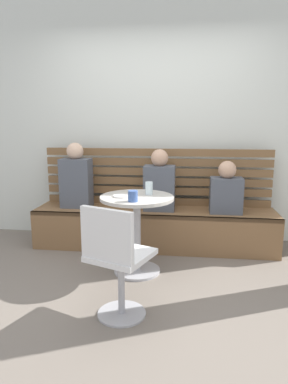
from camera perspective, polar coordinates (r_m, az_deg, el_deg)
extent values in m
plane|color=#70665B|center=(2.88, -0.72, -17.51)|extent=(8.00, 8.00, 0.00)
cube|color=silver|center=(4.15, 2.38, 12.24)|extent=(5.20, 0.10, 2.90)
cube|color=brown|center=(3.89, 1.69, -6.09)|extent=(2.70, 0.52, 0.44)
cube|color=brown|center=(3.61, 1.34, -4.21)|extent=(2.70, 0.04, 0.04)
cube|color=brown|center=(4.05, 2.03, -1.52)|extent=(2.65, 0.04, 0.09)
cube|color=brown|center=(4.03, 2.04, 0.24)|extent=(2.65, 0.04, 0.09)
cube|color=brown|center=(4.01, 2.06, 1.83)|extent=(2.65, 0.04, 0.09)
cube|color=brown|center=(3.99, 2.07, 3.43)|extent=(2.65, 0.04, 0.09)
cube|color=brown|center=(3.98, 2.08, 5.05)|extent=(2.65, 0.04, 0.09)
cube|color=brown|center=(3.96, 2.09, 6.68)|extent=(2.65, 0.04, 0.09)
cylinder|color=#ADADB2|center=(3.34, -1.16, -13.02)|extent=(0.44, 0.44, 0.02)
cylinder|color=#ADADB2|center=(3.21, -1.18, -7.24)|extent=(0.07, 0.07, 0.69)
cylinder|color=#B7B2A8|center=(3.11, -1.21, -0.98)|extent=(0.68, 0.68, 0.03)
cylinder|color=#ADADB2|center=(2.69, -3.76, -19.68)|extent=(0.36, 0.36, 0.02)
cylinder|color=#ADADB2|center=(2.58, -3.83, -15.55)|extent=(0.05, 0.05, 0.45)
cube|color=silver|center=(2.48, -3.91, -10.51)|extent=(0.52, 0.52, 0.04)
cube|color=silver|center=(2.28, -6.29, -7.21)|extent=(0.39, 0.18, 0.36)
cube|color=#4C515B|center=(3.98, -11.30, 1.49)|extent=(0.34, 0.22, 0.56)
sphere|color=#DBB293|center=(3.93, -11.51, 6.76)|extent=(0.19, 0.19, 0.19)
cube|color=#4C515B|center=(3.76, 13.61, -0.54)|extent=(0.34, 0.22, 0.38)
sphere|color=tan|center=(3.72, 13.81, 3.64)|extent=(0.19, 0.19, 0.19)
cube|color=#4C515B|center=(3.77, 2.60, 0.67)|extent=(0.34, 0.22, 0.50)
sphere|color=tan|center=(3.72, 2.64, 5.74)|extent=(0.19, 0.19, 0.19)
cylinder|color=#3D5B9E|center=(2.89, -1.88, -0.69)|extent=(0.08, 0.08, 0.09)
cylinder|color=silver|center=(3.17, 0.85, 0.64)|extent=(0.07, 0.07, 0.12)
cylinder|color=white|center=(3.10, -3.68, -0.66)|extent=(0.17, 0.17, 0.01)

